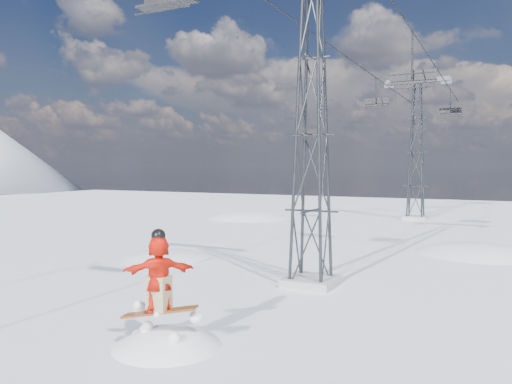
# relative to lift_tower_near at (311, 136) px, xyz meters

# --- Properties ---
(ground) EXTENTS (120.00, 120.00, 0.00)m
(ground) POSITION_rel_lift_tower_near_xyz_m (-0.80, -8.00, -5.47)
(ground) COLOR white
(ground) RESTS_ON ground
(snow_terrain) EXTENTS (39.00, 37.00, 22.00)m
(snow_terrain) POSITION_rel_lift_tower_near_xyz_m (-5.57, 13.24, -15.06)
(snow_terrain) COLOR white
(snow_terrain) RESTS_ON ground
(lift_tower_near) EXTENTS (5.20, 1.80, 11.43)m
(lift_tower_near) POSITION_rel_lift_tower_near_xyz_m (0.00, 0.00, 0.00)
(lift_tower_near) COLOR #999999
(lift_tower_near) RESTS_ON ground
(lift_tower_far) EXTENTS (5.20, 1.80, 11.43)m
(lift_tower_far) POSITION_rel_lift_tower_near_xyz_m (0.00, 25.00, 0.00)
(lift_tower_far) COLOR #999999
(lift_tower_far) RESTS_ON ground
(haul_cables) EXTENTS (4.46, 51.00, 0.06)m
(haul_cables) POSITION_rel_lift_tower_near_xyz_m (0.00, 11.50, 5.38)
(haul_cables) COLOR black
(haul_cables) RESTS_ON ground
(lift_chair_mid) EXTENTS (2.22, 0.64, 2.75)m
(lift_chair_mid) POSITION_rel_lift_tower_near_xyz_m (2.20, 8.25, 3.18)
(lift_chair_mid) COLOR black
(lift_chair_mid) RESTS_ON ground
(lift_chair_far) EXTENTS (1.82, 0.52, 2.26)m
(lift_chair_far) POSITION_rel_lift_tower_near_xyz_m (-2.20, 19.97, 3.57)
(lift_chair_far) COLOR black
(lift_chair_far) RESTS_ON ground
(lift_chair_extra) EXTENTS (1.86, 0.53, 2.30)m
(lift_chair_extra) POSITION_rel_lift_tower_near_xyz_m (2.20, 28.62, 3.54)
(lift_chair_extra) COLOR black
(lift_chair_extra) RESTS_ON ground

